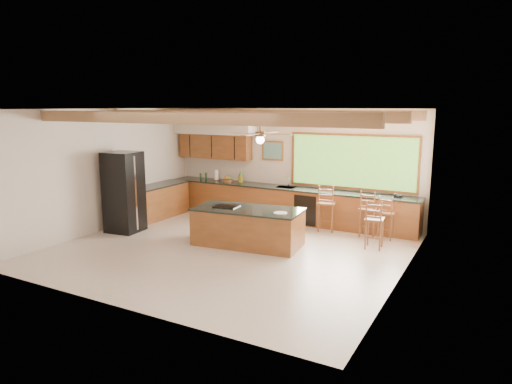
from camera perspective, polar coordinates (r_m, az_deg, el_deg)
The scene contains 9 objects.
ground at distance 9.97m, azimuth -3.42°, elevation -7.20°, with size 7.20×7.20×0.00m, color beige.
room_shell at distance 10.17m, azimuth -2.42°, elevation 5.91°, with size 7.27×6.54×3.02m.
counter_run at distance 12.35m, azimuth -0.51°, elevation -1.43°, with size 7.12×3.10×1.25m.
island at distance 10.19m, azimuth -1.02°, elevation -4.35°, with size 2.50×1.39×0.85m.
refrigerator at distance 11.63m, azimuth -16.19°, elevation -0.00°, with size 0.84×0.82×1.97m.
bar_stool_a at distance 11.32m, azimuth 8.73°, elevation -1.49°, with size 0.49×0.49×1.17m.
bar_stool_b at distance 11.03m, azimuth 13.80°, elevation -2.19°, with size 0.43×0.43×1.11m.
bar_stool_c at distance 10.95m, azimuth 15.97°, elevation -2.62°, with size 0.38×0.38×1.04m.
bar_stool_d at distance 10.15m, azimuth 14.54°, elevation -3.43°, with size 0.42×0.42×1.09m.
Camera 1 is at (5.03, -8.04, 3.07)m, focal length 32.00 mm.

